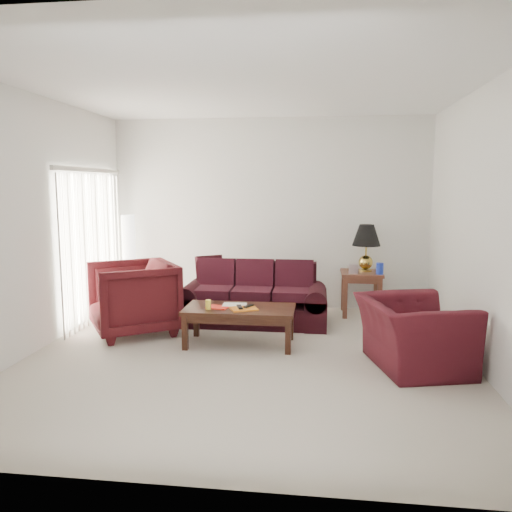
{
  "coord_description": "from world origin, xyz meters",
  "views": [
    {
      "loc": [
        0.79,
        -5.42,
        1.93
      ],
      "look_at": [
        0.0,
        0.85,
        1.05
      ],
      "focal_mm": 35.0,
      "sensor_mm": 36.0,
      "label": 1
    }
  ],
  "objects_px": {
    "floor_lamp": "(129,261)",
    "armchair_right": "(413,334)",
    "end_table": "(361,293)",
    "armchair_left": "(133,298)",
    "coffee_table": "(240,326)",
    "sofa": "(253,294)"
  },
  "relations": [
    {
      "from": "floor_lamp",
      "to": "armchair_right",
      "type": "xyz_separation_m",
      "value": [
        4.0,
        -2.19,
        -0.39
      ]
    },
    {
      "from": "end_table",
      "to": "armchair_left",
      "type": "xyz_separation_m",
      "value": [
        -3.06,
        -1.36,
        0.15
      ]
    },
    {
      "from": "floor_lamp",
      "to": "coffee_table",
      "type": "xyz_separation_m",
      "value": [
        2.04,
        -1.65,
        -0.52
      ]
    },
    {
      "from": "armchair_right",
      "to": "armchair_left",
      "type": "bearing_deg",
      "value": 62.1
    },
    {
      "from": "end_table",
      "to": "coffee_table",
      "type": "relative_size",
      "value": 0.49
    },
    {
      "from": "coffee_table",
      "to": "armchair_left",
      "type": "bearing_deg",
      "value": 166.91
    },
    {
      "from": "end_table",
      "to": "armchair_left",
      "type": "height_order",
      "value": "armchair_left"
    },
    {
      "from": "floor_lamp",
      "to": "armchair_left",
      "type": "xyz_separation_m",
      "value": [
        0.57,
        -1.35,
        -0.28
      ]
    },
    {
      "from": "armchair_right",
      "to": "coffee_table",
      "type": "height_order",
      "value": "armchair_right"
    },
    {
      "from": "floor_lamp",
      "to": "sofa",
      "type": "bearing_deg",
      "value": -18.15
    },
    {
      "from": "floor_lamp",
      "to": "armchair_left",
      "type": "distance_m",
      "value": 1.49
    },
    {
      "from": "armchair_left",
      "to": "coffee_table",
      "type": "bearing_deg",
      "value": 44.95
    },
    {
      "from": "end_table",
      "to": "coffee_table",
      "type": "xyz_separation_m",
      "value": [
        -1.6,
        -1.66,
        -0.1
      ]
    },
    {
      "from": "armchair_left",
      "to": "end_table",
      "type": "bearing_deg",
      "value": 80.6
    },
    {
      "from": "armchair_left",
      "to": "sofa",
      "type": "bearing_deg",
      "value": 80.49
    },
    {
      "from": "armchair_left",
      "to": "armchair_right",
      "type": "height_order",
      "value": "armchair_left"
    },
    {
      "from": "sofa",
      "to": "armchair_left",
      "type": "xyz_separation_m",
      "value": [
        -1.51,
        -0.67,
        0.06
      ]
    },
    {
      "from": "coffee_table",
      "to": "armchair_right",
      "type": "bearing_deg",
      "value": -16.58
    },
    {
      "from": "coffee_table",
      "to": "sofa",
      "type": "bearing_deg",
      "value": 86.07
    },
    {
      "from": "armchair_left",
      "to": "armchair_right",
      "type": "relative_size",
      "value": 0.93
    },
    {
      "from": "end_table",
      "to": "floor_lamp",
      "type": "relative_size",
      "value": 0.44
    },
    {
      "from": "sofa",
      "to": "coffee_table",
      "type": "height_order",
      "value": "sofa"
    }
  ]
}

